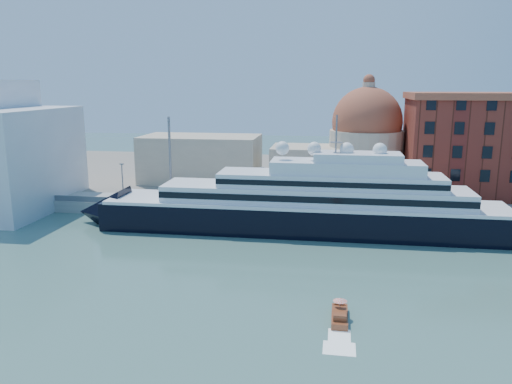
# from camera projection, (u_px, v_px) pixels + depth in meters

# --- Properties ---
(ground) EXTENTS (400.00, 400.00, 0.00)m
(ground) POSITION_uv_depth(u_px,v_px,m) (233.00, 274.00, 72.75)
(ground) COLOR #365D54
(ground) RESTS_ON ground
(quay) EXTENTS (180.00, 10.00, 2.50)m
(quay) POSITION_uv_depth(u_px,v_px,m) (264.00, 209.00, 105.32)
(quay) COLOR gray
(quay) RESTS_ON ground
(land) EXTENTS (260.00, 72.00, 2.00)m
(land) POSITION_uv_depth(u_px,v_px,m) (283.00, 176.00, 144.98)
(land) COLOR slate
(land) RESTS_ON ground
(quay_fence) EXTENTS (180.00, 0.10, 1.20)m
(quay_fence) POSITION_uv_depth(u_px,v_px,m) (261.00, 205.00, 100.59)
(quay_fence) COLOR slate
(quay_fence) RESTS_ON quay
(superyacht) EXTENTS (84.94, 11.78, 25.39)m
(superyacht) POSITION_uv_depth(u_px,v_px,m) (290.00, 208.00, 93.10)
(superyacht) COLOR black
(superyacht) RESTS_ON ground
(water_taxi) EXTENTS (1.97, 5.69, 2.69)m
(water_taxi) POSITION_uv_depth(u_px,v_px,m) (340.00, 315.00, 58.20)
(water_taxi) COLOR maroon
(water_taxi) RESTS_ON ground
(warehouse) EXTENTS (43.00, 19.00, 23.25)m
(warehouse) POSITION_uv_depth(u_px,v_px,m) (504.00, 144.00, 112.37)
(warehouse) COLOR maroon
(warehouse) RESTS_ON land
(church) EXTENTS (66.00, 18.00, 25.50)m
(church) POSITION_uv_depth(u_px,v_px,m) (302.00, 150.00, 125.24)
(church) COLOR beige
(church) RESTS_ON land
(lamp_posts) EXTENTS (120.80, 2.40, 18.00)m
(lamp_posts) POSITION_uv_depth(u_px,v_px,m) (203.00, 169.00, 103.70)
(lamp_posts) COLOR slate
(lamp_posts) RESTS_ON quay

